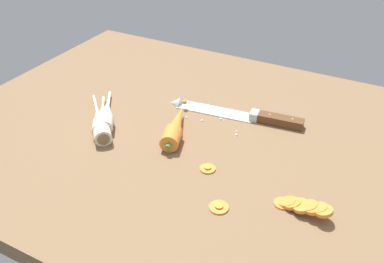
{
  "coord_description": "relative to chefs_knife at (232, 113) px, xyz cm",
  "views": [
    {
      "loc": [
        37.64,
        -73.41,
        55.83
      ],
      "look_at": [
        0.0,
        -2.0,
        1.5
      ],
      "focal_mm": 39.46,
      "sensor_mm": 36.0,
      "label": 1
    }
  ],
  "objects": [
    {
      "name": "carrot_slice_stray_mid",
      "position": [
        11.07,
        -31.64,
        -0.29
      ],
      "size": [
        3.72,
        3.72,
        0.7
      ],
      "color": "orange",
      "rests_on": "ground_plane"
    },
    {
      "name": "parsnip_mid_left",
      "position": [
        -25.88,
        -17.2,
        1.33
      ],
      "size": [
        12.46,
        17.31,
        4.0
      ],
      "color": "silver",
      "rests_on": "ground_plane"
    },
    {
      "name": "carrot_slice_stack",
      "position": [
        25.02,
        -25.22,
        0.67
      ],
      "size": [
        10.92,
        4.33,
        3.52
      ],
      "color": "orange",
      "rests_on": "ground_plane"
    },
    {
      "name": "whole_carrot",
      "position": [
        -8.26,
        -13.92,
        1.45
      ],
      "size": [
        9.04,
        19.9,
        4.2
      ],
      "color": "orange",
      "rests_on": "ground_plane"
    },
    {
      "name": "parsnip_mid_right",
      "position": [
        -24.97,
        -20.78,
        1.33
      ],
      "size": [
        17.3,
        17.55,
        4.0
      ],
      "color": "silver",
      "rests_on": "ground_plane"
    },
    {
      "name": "parsnip_front",
      "position": [
        -25.72,
        -19.18,
        1.33
      ],
      "size": [
        12.39,
        15.87,
        4.0
      ],
      "color": "silver",
      "rests_on": "ground_plane"
    },
    {
      "name": "ground_plane",
      "position": [
        -4.27,
        -11.29,
        -2.65
      ],
      "size": [
        120.0,
        90.0,
        4.0
      ],
      "primitive_type": "cube",
      "color": "brown"
    },
    {
      "name": "chefs_knife",
      "position": [
        0.0,
        0.0,
        0.0
      ],
      "size": [
        34.86,
        7.1,
        4.18
      ],
      "color": "silver",
      "rests_on": "ground_plane"
    },
    {
      "name": "mince_crumbs",
      "position": [
        -2.85,
        -2.93,
        -0.28
      ],
      "size": [
        14.99,
        10.38,
        0.89
      ],
      "color": "beige",
      "rests_on": "ground_plane"
    },
    {
      "name": "carrot_slice_stray_near",
      "position": [
        4.2,
        -22.34,
        -0.29
      ],
      "size": [
        3.34,
        3.34,
        0.7
      ],
      "color": "orange",
      "rests_on": "ground_plane"
    }
  ]
}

